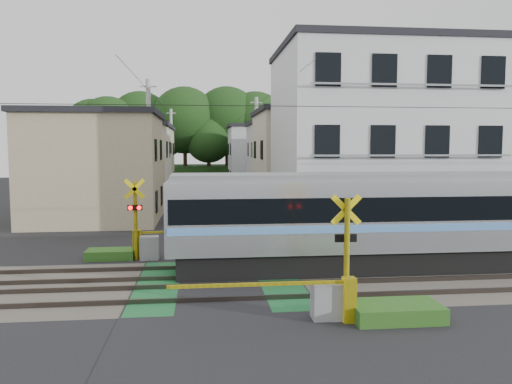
{
  "coord_description": "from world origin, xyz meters",
  "views": [
    {
      "loc": [
        -0.53,
        -15.32,
        4.21
      ],
      "look_at": [
        1.71,
        5.0,
        2.41
      ],
      "focal_mm": 35.0,
      "sensor_mm": 36.0,
      "label": 1
    }
  ],
  "objects": [
    {
      "name": "tree_hill",
      "position": [
        -0.97,
        48.01,
        5.89
      ],
      "size": [
        40.0,
        12.94,
        11.94
      ],
      "color": "#183712",
      "rests_on": "ground"
    },
    {
      "name": "apartment_block",
      "position": [
        8.5,
        9.49,
        4.66
      ],
      "size": [
        10.2,
        8.36,
        9.3
      ],
      "color": "silver",
      "rests_on": "ground"
    },
    {
      "name": "utility_poles",
      "position": [
        -1.05,
        23.01,
        4.08
      ],
      "size": [
        7.9,
        42.0,
        8.0
      ],
      "color": "#A5A5A0",
      "rests_on": "ground"
    },
    {
      "name": "houses_row",
      "position": [
        0.25,
        25.92,
        3.24
      ],
      "size": [
        22.07,
        31.35,
        6.8
      ],
      "color": "tan",
      "rests_on": "ground"
    },
    {
      "name": "pedestrian",
      "position": [
        1.73,
        33.81,
        0.95
      ],
      "size": [
        0.7,
        0.47,
        1.89
      ],
      "primitive_type": "imported",
      "rotation": [
        0.0,
        0.0,
        3.11
      ],
      "color": "black",
      "rests_on": "ground"
    },
    {
      "name": "crossing_signal_far",
      "position": [
        -2.59,
        3.65,
        0.71
      ],
      "size": [
        4.74,
        0.65,
        3.09
      ],
      "color": "yellow",
      "rests_on": "ground"
    },
    {
      "name": "crossing_signal_near",
      "position": [
        2.59,
        -3.65,
        0.71
      ],
      "size": [
        4.74,
        0.65,
        3.09
      ],
      "color": "yellow",
      "rests_on": "ground"
    },
    {
      "name": "weed_patches",
      "position": [
        1.76,
        -0.09,
        0.18
      ],
      "size": [
        10.25,
        8.8,
        0.4
      ],
      "color": "#2D5E1E",
      "rests_on": "ground"
    },
    {
      "name": "ground",
      "position": [
        0.0,
        0.0,
        0.0
      ],
      "size": [
        120.0,
        120.0,
        0.0
      ],
      "primitive_type": "plane",
      "color": "black"
    },
    {
      "name": "catenary",
      "position": [
        6.0,
        0.03,
        3.7
      ],
      "size": [
        60.0,
        5.04,
        7.0
      ],
      "color": "#2D2D33",
      "rests_on": "ground"
    },
    {
      "name": "track_bed",
      "position": [
        0.0,
        0.0,
        0.04
      ],
      "size": [
        120.0,
        120.0,
        0.14
      ],
      "color": "#47423A",
      "rests_on": "ground"
    }
  ]
}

